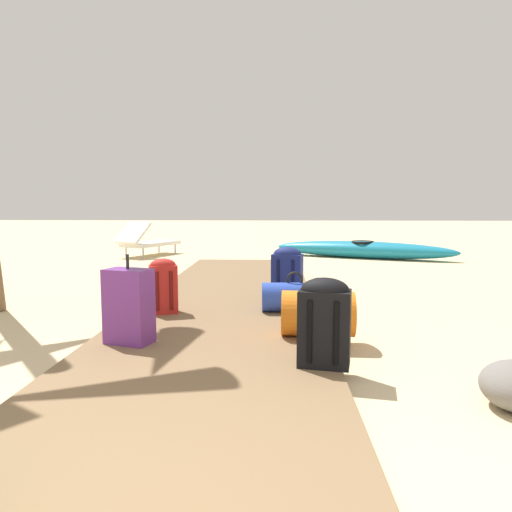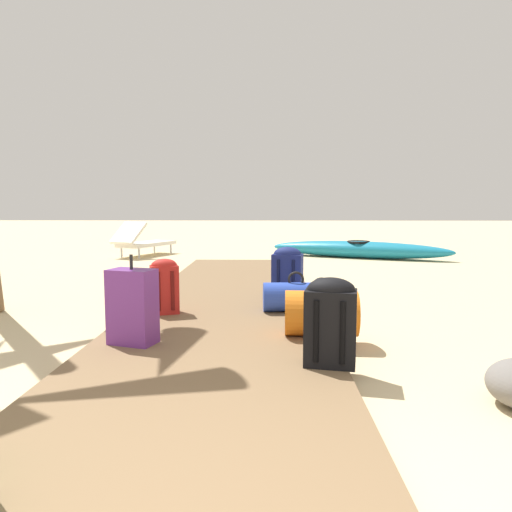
# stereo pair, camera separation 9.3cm
# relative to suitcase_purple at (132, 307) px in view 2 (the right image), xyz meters

# --- Properties ---
(ground_plane) EXTENTS (60.00, 60.00, 0.00)m
(ground_plane) POSITION_rel_suitcase_purple_xyz_m (0.60, 0.65, -0.37)
(ground_plane) COLOR #D1BA8C
(boardwalk) EXTENTS (1.88, 8.19, 0.08)m
(boardwalk) POSITION_rel_suitcase_purple_xyz_m (0.60, 1.47, -0.33)
(boardwalk) COLOR brown
(boardwalk) RESTS_ON ground
(suitcase_purple) EXTENTS (0.39, 0.30, 0.68)m
(suitcase_purple) POSITION_rel_suitcase_purple_xyz_m (0.00, 0.00, 0.00)
(suitcase_purple) COLOR #6B2D84
(suitcase_purple) RESTS_ON boardwalk
(duffel_bag_orange) EXTENTS (0.60, 0.39, 0.47)m
(duffel_bag_orange) POSITION_rel_suitcase_purple_xyz_m (1.46, 0.26, -0.10)
(duffel_bag_orange) COLOR orange
(duffel_bag_orange) RESTS_ON boardwalk
(duffel_bag_blue) EXTENTS (0.65, 0.31, 0.40)m
(duffel_bag_blue) POSITION_rel_suitcase_purple_xyz_m (1.30, 1.13, -0.14)
(duffel_bag_blue) COLOR #2847B7
(duffel_bag_blue) RESTS_ON boardwalk
(backpack_navy) EXTENTS (0.37, 0.28, 0.59)m
(backpack_navy) POSITION_rel_suitcase_purple_xyz_m (1.25, 1.75, 0.02)
(backpack_navy) COLOR navy
(backpack_navy) RESTS_ON boardwalk
(backpack_red) EXTENTS (0.31, 0.26, 0.54)m
(backpack_red) POSITION_rel_suitcase_purple_xyz_m (0.03, 1.01, -0.00)
(backpack_red) COLOR red
(backpack_red) RESTS_ON boardwalk
(backpack_black) EXTENTS (0.37, 0.28, 0.58)m
(backpack_black) POSITION_rel_suitcase_purple_xyz_m (1.43, -0.46, 0.02)
(backpack_black) COLOR black
(backpack_black) RESTS_ON boardwalk
(lounge_chair) EXTENTS (1.20, 1.67, 0.77)m
(lounge_chair) POSITION_rel_suitcase_purple_xyz_m (-1.73, 6.89, -0.04)
(lounge_chair) COLOR white
(lounge_chair) RESTS_ON ground
(kayak) EXTENTS (3.80, 2.00, 0.37)m
(kayak) POSITION_rel_suitcase_purple_xyz_m (2.98, 6.64, -0.18)
(kayak) COLOR teal
(kayak) RESTS_ON ground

